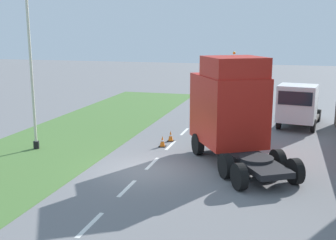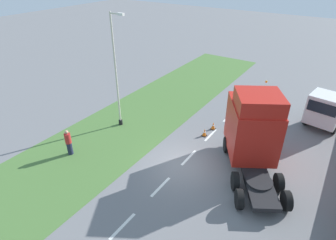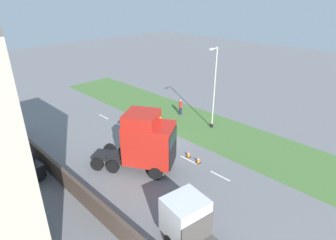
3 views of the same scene
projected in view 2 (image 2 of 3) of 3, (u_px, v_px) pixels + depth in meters
ground_plane at (182, 165)px, 17.41m from camera, size 120.00×120.00×0.00m
grass_verge at (110, 136)px, 20.27m from camera, size 7.00×44.00×0.01m
lane_markings at (176, 171)px, 16.90m from camera, size 0.16×17.80×0.00m
lorry_cab at (253, 129)px, 16.48m from camera, size 5.49×6.79×4.95m
flatbed_truck at (326, 109)px, 20.69m from camera, size 3.03×5.93×2.77m
lamp_post at (117, 77)px, 19.68m from camera, size 1.27×0.29×8.27m
pedestrian at (69, 143)px, 17.98m from camera, size 0.39×0.39×1.80m
traffic_cone_lead at (204, 132)px, 20.15m from camera, size 0.36×0.36×0.58m
traffic_cone_trailing at (213, 126)px, 20.95m from camera, size 0.36×0.36×0.58m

